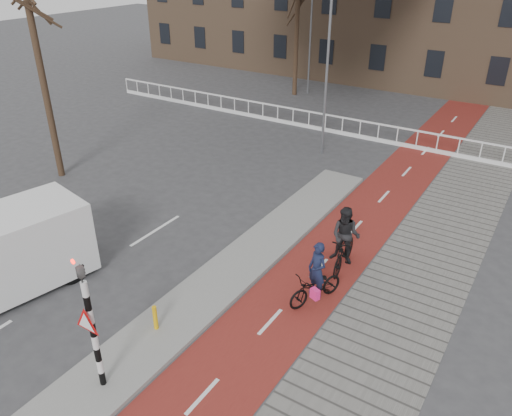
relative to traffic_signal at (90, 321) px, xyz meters
The scene contains 13 objects.
ground 2.90m from the traffic_signal, 73.47° to the left, with size 120.00×120.00×0.00m, color #38383A.
bike_lane 12.36m from the traffic_signal, 80.09° to the left, with size 2.50×60.00×0.01m, color maroon.
sidewalk 13.13m from the traffic_signal, 67.82° to the left, with size 3.00×60.00×0.01m, color slate.
curb_island 6.32m from the traffic_signal, 90.95° to the left, with size 1.80×16.00×0.12m, color gray.
traffic_signal is the anchor object (origin of this frame).
bollard 2.58m from the traffic_signal, 96.68° to the left, with size 0.12×0.12×0.71m, color #E9AF0C.
cyclist_near 6.26m from the traffic_signal, 63.48° to the left, with size 1.31×1.95×1.93m.
cyclist_far 8.01m from the traffic_signal, 69.96° to the left, with size 0.98×2.04×2.11m.
railing 19.60m from the traffic_signal, 103.02° to the left, with size 28.00×0.10×0.99m.
tree_left 13.31m from the traffic_signal, 145.40° to the left, with size 0.28×0.28×8.97m, color #2F2115.
tree_mid 26.26m from the traffic_signal, 108.79° to the left, with size 0.30×0.30×7.15m, color #2F2115.
streetlight_near 16.23m from the traffic_signal, 97.56° to the left, with size 0.12×0.12×8.04m, color slate.
streetlight_left 26.91m from the traffic_signal, 107.01° to the left, with size 0.12×0.12×8.88m, color slate.
Camera 1 is at (6.81, -7.10, 9.10)m, focal length 35.00 mm.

